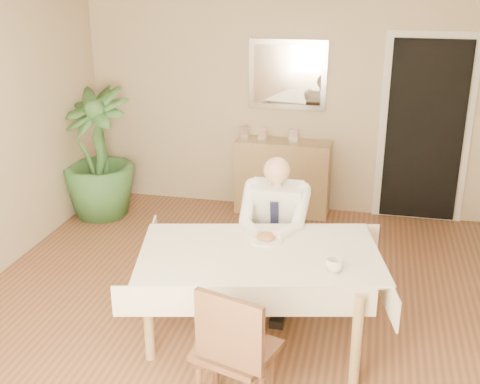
% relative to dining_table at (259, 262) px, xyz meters
% --- Properties ---
extents(room, '(5.00, 5.02, 2.60)m').
position_rel_dining_table_xyz_m(room, '(-0.29, 0.29, 0.63)').
color(room, brown).
rests_on(room, ground).
extents(window, '(1.34, 0.04, 1.44)m').
position_rel_dining_table_xyz_m(window, '(-0.29, -2.18, 0.78)').
color(window, white).
rests_on(window, room).
extents(doorway, '(0.96, 0.07, 2.10)m').
position_rel_dining_table_xyz_m(doorway, '(1.26, 2.75, 0.33)').
color(doorway, white).
rests_on(doorway, ground).
extents(mirror, '(0.86, 0.04, 0.76)m').
position_rel_dining_table_xyz_m(mirror, '(-0.23, 2.76, 0.88)').
color(mirror, silver).
rests_on(mirror, room).
extents(dining_table, '(1.94, 1.39, 0.75)m').
position_rel_dining_table_xyz_m(dining_table, '(0.00, 0.00, 0.00)').
color(dining_table, '#A38555').
rests_on(dining_table, ground).
extents(chair_far, '(0.44, 0.44, 0.90)m').
position_rel_dining_table_xyz_m(chair_far, '(0.00, 0.88, -0.16)').
color(chair_far, '#46291B').
rests_on(chair_far, ground).
extents(chair_near, '(0.55, 0.56, 0.93)m').
position_rel_dining_table_xyz_m(chair_near, '(0.01, -0.85, -0.14)').
color(chair_near, '#46291B').
rests_on(chair_near, ground).
extents(seated_man, '(0.48, 0.72, 1.24)m').
position_rel_dining_table_xyz_m(seated_man, '(-0.00, 0.59, 0.02)').
color(seated_man, white).
rests_on(seated_man, ground).
extents(plate, '(0.26, 0.26, 0.02)m').
position_rel_dining_table_xyz_m(plate, '(0.01, 0.20, 0.09)').
color(plate, white).
rests_on(plate, dining_table).
extents(food, '(0.14, 0.14, 0.06)m').
position_rel_dining_table_xyz_m(food, '(0.01, 0.20, 0.11)').
color(food, brown).
rests_on(food, dining_table).
extents(knife, '(0.01, 0.13, 0.01)m').
position_rel_dining_table_xyz_m(knife, '(0.05, 0.14, 0.11)').
color(knife, silver).
rests_on(knife, dining_table).
extents(fork, '(0.01, 0.13, 0.01)m').
position_rel_dining_table_xyz_m(fork, '(-0.03, 0.14, 0.11)').
color(fork, silver).
rests_on(fork, dining_table).
extents(coffee_mug, '(0.14, 0.14, 0.09)m').
position_rel_dining_table_xyz_m(coffee_mug, '(0.54, -0.18, 0.13)').
color(coffee_mug, white).
rests_on(coffee_mug, dining_table).
extents(sideboard, '(1.06, 0.38, 0.84)m').
position_rel_dining_table_xyz_m(sideboard, '(-0.23, 2.61, -0.25)').
color(sideboard, '#A38555').
rests_on(sideboard, ground).
extents(photo_frame_left, '(0.10, 0.02, 0.14)m').
position_rel_dining_table_xyz_m(photo_frame_left, '(-0.69, 2.62, 0.24)').
color(photo_frame_left, silver).
rests_on(photo_frame_left, sideboard).
extents(photo_frame_center, '(0.10, 0.02, 0.14)m').
position_rel_dining_table_xyz_m(photo_frame_center, '(-0.47, 2.61, 0.24)').
color(photo_frame_center, silver).
rests_on(photo_frame_center, sideboard).
extents(photo_frame_right, '(0.10, 0.02, 0.14)m').
position_rel_dining_table_xyz_m(photo_frame_right, '(-0.13, 2.62, 0.24)').
color(photo_frame_right, silver).
rests_on(photo_frame_right, sideboard).
extents(potted_palm, '(1.00, 1.00, 1.45)m').
position_rel_dining_table_xyz_m(potted_palm, '(-2.23, 2.07, 0.05)').
color(potted_palm, '#32602D').
rests_on(potted_palm, ground).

